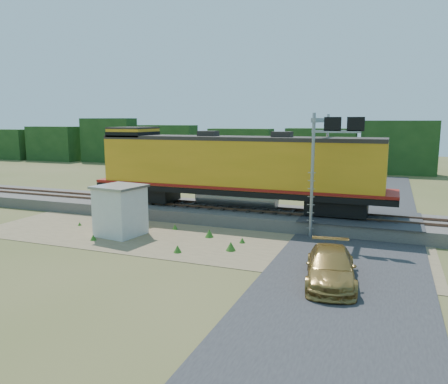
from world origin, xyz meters
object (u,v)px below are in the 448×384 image
at_px(locomotive, 232,168).
at_px(signal_gantry, 325,143).
at_px(shed, 120,210).
at_px(car, 331,267).

bearing_deg(locomotive, signal_gantry, -6.14).
bearing_deg(shed, car, -6.77).
xyz_separation_m(locomotive, signal_gantry, (6.20, -0.67, 1.78)).
relative_size(locomotive, car, 4.20).
bearing_deg(locomotive, shed, -126.63).
relative_size(locomotive, signal_gantry, 2.87).
bearing_deg(car, shed, 156.48).
relative_size(signal_gantry, car, 1.46).
relative_size(locomotive, shed, 6.86).
height_order(shed, signal_gantry, signal_gantry).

